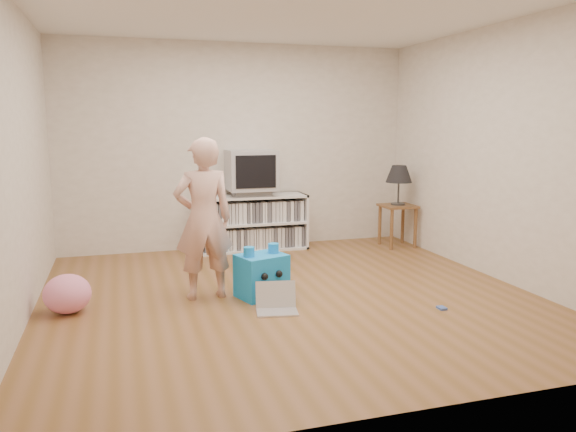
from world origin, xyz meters
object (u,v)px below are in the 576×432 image
Objects in this scene: crt_tv at (251,170)px; table_lamp at (399,175)px; side_table at (398,215)px; laptop at (276,303)px; media_unit at (251,222)px; dvd_deck at (251,193)px; plush_pink at (67,294)px; person at (204,219)px; plush_blue at (262,275)px.

table_lamp is at bearing -11.07° from crt_tv.
side_table is 3.02m from laptop.
side_table is at bearing 52.64° from laptop.
media_unit is 3.11× the size of dvd_deck.
dvd_deck is 2.88m from plush_pink.
person is (-0.88, -1.85, 0.39)m from media_unit.
media_unit is 0.94× the size of person.
person reaches higher than laptop.
crt_tv is 1.18× the size of plush_blue.
dvd_deck is 2.50m from laptop.
crt_tv is at bearing 168.93° from side_table.
laptop is 0.44m from plush_blue.
plush_pink is (-3.94, -1.56, -0.25)m from side_table.
laptop is at bearing -14.98° from plush_pink.
side_table is at bearing 0.00° from table_lamp.
plush_pink is (-1.19, -0.09, -0.57)m from person.
plush_blue is (-2.24, -1.60, -0.21)m from side_table.
side_table is (1.87, -0.37, -0.32)m from dvd_deck.
crt_tv is 1.53× the size of laptop.
person reaches higher than side_table.
dvd_deck is (-0.00, -0.02, 0.39)m from media_unit.
dvd_deck is 1.92m from table_lamp.
media_unit is at bearing 43.23° from plush_pink.
plush_blue is 1.70m from plush_pink.
table_lamp is 1.01× the size of plush_blue.
plush_blue is at bearing -100.48° from media_unit.
plush_pink is at bearing -158.45° from side_table.
person is (-2.75, -1.47, 0.32)m from side_table.
side_table is at bearing 17.19° from plush_blue.
table_lamp is at bearing 21.55° from plush_pink.
crt_tv is (0.00, -0.02, 0.67)m from media_unit.
plush_pink is (-2.07, -1.93, -0.57)m from dvd_deck.
media_unit is at bearing 90.00° from crt_tv.
laptop is at bearing -98.19° from crt_tv.
media_unit is 2.55× the size of side_table.
side_table is 4.24m from plush_pink.
dvd_deck reaches higher than laptop.
crt_tv is at bearing 168.93° from table_lamp.
dvd_deck is at bearing 92.18° from laptop.
dvd_deck is 1.14× the size of plush_pink.
dvd_deck is 0.89× the size of plush_blue.
table_lamp is 3.12m from person.
side_table is at bearing -11.07° from crt_tv.
side_table is at bearing -11.62° from media_unit.
media_unit is 0.67m from crt_tv.
media_unit is 3.56× the size of laptop.
dvd_deck is 1.94m from side_table.
plush_pink is at bearing -137.05° from crt_tv.
crt_tv is at bearing -90.00° from media_unit.
crt_tv is 2.05m from person.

